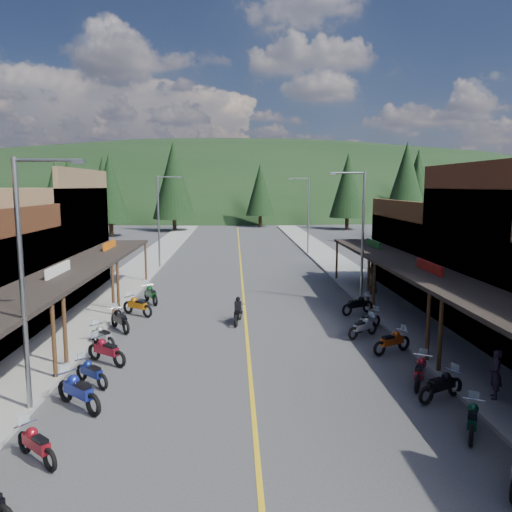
{
  "coord_description": "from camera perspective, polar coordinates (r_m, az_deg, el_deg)",
  "views": [
    {
      "loc": [
        -0.58,
        -21.33,
        7.15
      ],
      "look_at": [
        0.71,
        8.03,
        3.0
      ],
      "focal_mm": 35.0,
      "sensor_mm": 36.0,
      "label": 1
    }
  ],
  "objects": [
    {
      "name": "pedestrian_east_b",
      "position": [
        33.51,
        13.06,
        -2.64
      ],
      "size": [
        1.02,
        0.86,
        1.82
      ],
      "primitive_type": "imported",
      "rotation": [
        0.0,
        0.0,
        3.62
      ],
      "color": "brown",
      "rests_on": "sidewalk_east"
    },
    {
      "name": "pine_1",
      "position": [
        94.28,
        -17.06,
        7.74
      ],
      "size": [
        5.88,
        5.88,
        12.5
      ],
      "color": "black",
      "rests_on": "ground"
    },
    {
      "name": "pine_11",
      "position": [
        62.79,
        16.77,
        7.73
      ],
      "size": [
        5.82,
        5.82,
        12.4
      ],
      "color": "black",
      "rests_on": "ground"
    },
    {
      "name": "bike_east_6",
      "position": [
        19.29,
        18.27,
        -12.28
      ],
      "size": [
        1.54,
        2.12,
        1.16
      ],
      "primitive_type": null,
      "rotation": [
        0.0,
        0.0,
        -0.48
      ],
      "color": "maroon",
      "rests_on": "ground"
    },
    {
      "name": "pine_2",
      "position": [
        79.89,
        -9.4,
        8.53
      ],
      "size": [
        6.72,
        6.72,
        14.0
      ],
      "color": "black",
      "rests_on": "ground"
    },
    {
      "name": "centerline",
      "position": [
        41.94,
        -1.69,
        -1.77
      ],
      "size": [
        0.15,
        90.0,
        0.01
      ],
      "primitive_type": "cube",
      "color": "gold",
      "rests_on": "ground"
    },
    {
      "name": "pine_4",
      "position": [
        83.42,
        10.45,
        7.96
      ],
      "size": [
        5.88,
        5.88,
        12.5
      ],
      "color": "black",
      "rests_on": "ground"
    },
    {
      "name": "pine_8",
      "position": [
        64.97,
        -21.92,
        6.43
      ],
      "size": [
        4.48,
        4.48,
        10.0
      ],
      "color": "black",
      "rests_on": "ground"
    },
    {
      "name": "shop_east_3",
      "position": [
        35.93,
        21.01,
        0.12
      ],
      "size": [
        10.9,
        10.2,
        6.2
      ],
      "color": "#4C2D16",
      "rests_on": "ground"
    },
    {
      "name": "bike_west_6",
      "position": [
        19.33,
        -18.3,
        -12.38
      ],
      "size": [
        1.81,
        1.74,
        1.08
      ],
      "primitive_type": null,
      "rotation": [
        0.0,
        0.0,
        0.83
      ],
      "color": "navy",
      "rests_on": "ground"
    },
    {
      "name": "pine_3",
      "position": [
        87.45,
        0.49,
        7.6
      ],
      "size": [
        5.04,
        5.04,
        11.0
      ],
      "color": "black",
      "rests_on": "ground"
    },
    {
      "name": "bike_west_11",
      "position": [
        31.2,
        -11.93,
        -4.2
      ],
      "size": [
        1.67,
        2.3,
        1.26
      ],
      "primitive_type": null,
      "rotation": [
        0.0,
        0.0,
        0.48
      ],
      "color": "#0B3715",
      "rests_on": "ground"
    },
    {
      "name": "sidewalk_east",
      "position": [
        42.94,
        10.0,
        -1.57
      ],
      "size": [
        3.4,
        94.0,
        0.15
      ],
      "primitive_type": "cube",
      "color": "gray",
      "rests_on": "ground"
    },
    {
      "name": "ground",
      "position": [
        22.5,
        -0.93,
        -10.49
      ],
      "size": [
        220.0,
        220.0,
        0.0
      ],
      "primitive_type": "plane",
      "color": "#38383A",
      "rests_on": "ground"
    },
    {
      "name": "bike_east_8",
      "position": [
        24.4,
        12.13,
        -7.84
      ],
      "size": [
        1.94,
        1.63,
        1.1
      ],
      "primitive_type": null,
      "rotation": [
        0.0,
        0.0,
        -0.95
      ],
      "color": "#96959A",
      "rests_on": "ground"
    },
    {
      "name": "streetlight_1",
      "position": [
        43.87,
        -10.9,
        4.38
      ],
      "size": [
        2.16,
        0.18,
        8.0
      ],
      "color": "gray",
      "rests_on": "ground"
    },
    {
      "name": "bike_west_5",
      "position": [
        17.52,
        -19.65,
        -14.19
      ],
      "size": [
        2.23,
        2.11,
        1.32
      ],
      "primitive_type": null,
      "rotation": [
        0.0,
        0.0,
        0.84
      ],
      "color": "navy",
      "rests_on": "ground"
    },
    {
      "name": "pedestrian_east_a",
      "position": [
        18.67,
        25.7,
        -12.06
      ],
      "size": [
        0.57,
        0.7,
        1.67
      ],
      "primitive_type": "imported",
      "rotation": [
        0.0,
        0.0,
        -1.88
      ],
      "color": "#291D2C",
      "rests_on": "sidewalk_east"
    },
    {
      "name": "streetlight_2",
      "position": [
        30.4,
        11.85,
        2.79
      ],
      "size": [
        2.16,
        0.18,
        8.0
      ],
      "color": "gray",
      "rests_on": "ground"
    },
    {
      "name": "bike_east_9",
      "position": [
        25.66,
        12.74,
        -7.06
      ],
      "size": [
        1.88,
        1.76,
        1.11
      ],
      "primitive_type": null,
      "rotation": [
        0.0,
        0.0,
        -0.86
      ],
      "color": "gray",
      "rests_on": "ground"
    },
    {
      "name": "bike_east_5",
      "position": [
        18.29,
        20.41,
        -13.58
      ],
      "size": [
        2.06,
        1.5,
        1.13
      ],
      "primitive_type": null,
      "rotation": [
        0.0,
        0.0,
        -1.09
      ],
      "color": "black",
      "rests_on": "ground"
    },
    {
      "name": "shop_west_3",
      "position": [
        35.38,
        -24.43,
        1.43
      ],
      "size": [
        10.9,
        10.2,
        8.2
      ],
      "color": "brown",
      "rests_on": "ground"
    },
    {
      "name": "streetlight_3",
      "position": [
        51.94,
        5.84,
        5.03
      ],
      "size": [
        2.16,
        0.18,
        8.0
      ],
      "color": "gray",
      "rests_on": "ground"
    },
    {
      "name": "bike_west_10",
      "position": [
        28.47,
        -13.41,
        -5.44
      ],
      "size": [
        2.18,
        1.9,
        1.25
      ],
      "primitive_type": null,
      "rotation": [
        0.0,
        0.0,
        0.92
      ],
      "color": "#B5660C",
      "rests_on": "ground"
    },
    {
      "name": "bike_east_4",
      "position": [
        16.31,
        23.5,
        -16.59
      ],
      "size": [
        1.4,
        1.94,
        1.06
      ],
      "primitive_type": null,
      "rotation": [
        0.0,
        0.0,
        -0.48
      ],
      "color": "#0A3621",
      "rests_on": "ground"
    },
    {
      "name": "ridge_hill",
      "position": [
        156.49,
        -2.32,
        5.41
      ],
      "size": [
        310.0,
        140.0,
        60.0
      ],
      "primitive_type": "ellipsoid",
      "color": "black",
      "rests_on": "ground"
    },
    {
      "name": "sidewalk_west",
      "position": [
        42.71,
        -13.45,
        -1.72
      ],
      "size": [
        3.4,
        94.0,
        0.15
      ],
      "primitive_type": "cube",
      "color": "gray",
      "rests_on": "ground"
    },
    {
      "name": "pine_7",
      "position": [
        102.27,
        -20.6,
        7.57
      ],
      "size": [
        5.88,
        5.88,
        12.5
      ],
      "color": "black",
      "rests_on": "ground"
    },
    {
      "name": "pine_5",
      "position": [
        99.53,
        18.0,
        8.13
      ],
      "size": [
        6.72,
        6.72,
        14.0
      ],
      "color": "black",
      "rests_on": "ground"
    },
    {
      "name": "pine_9",
      "position": [
        70.74,
        17.95,
        7.03
      ],
      "size": [
        4.93,
        4.93,
        10.8
      ],
      "color": "black",
      "rests_on": "ground"
    },
    {
      "name": "rider_on_bike",
      "position": [
        26.17,
        -2.07,
        -6.46
      ],
      "size": [
        0.95,
        2.04,
        1.49
      ],
      "rotation": [
        0.0,
        0.0,
        -0.15
      ],
      "color": "black",
      "rests_on": "ground"
    },
    {
      "name": "streetlight_0",
      "position": [
        16.81,
        -24.77,
        -1.9
      ],
      "size": [
        2.16,
        0.18,
        8.0
      ],
      "color": "gray",
      "rests_on": "ground"
    },
    {
      "name": "pine_10",
      "position": [
        73.42,
        -16.39,
        7.43
      ],
      "size": [
        5.38,
        5.38,
        11.6
      ],
      "color": "black",
      "rests_on": "ground"
    },
    {
      "name": "bike_west_9",
      "position": [
        25.79,
        -15.3,
        -6.92
      ],
      "size": [
        1.8,
        2.2,
        1.24
      ],
      "primitive_type": null,
      "rotation": [
        0.0,
        0.0,
        0.59
      ],
      "color": "black",
      "rests_on": "ground"
    },
    {
      "name": "bike_west_4",
      "position": [
        14.93,
        -23.82,
        -18.95
      ],
      "size": [
        1.82,
        1.74,
        1.08
      ],
      "primitive_type": null,
      "rotation": [
        0.0,
        0.0,
        0.83
      ],
      "color": "maroon",
      "rests_on": "ground"
    },
    {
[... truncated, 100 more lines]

